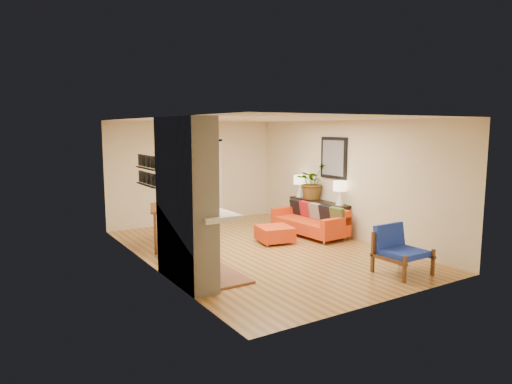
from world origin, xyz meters
TOP-DOWN VIEW (x-y plane):
  - room_shell at (0.60, 2.63)m, footprint 6.50×6.50m
  - fireplace at (-2.00, -1.00)m, footprint 1.09×1.68m
  - sofa at (1.68, 0.49)m, footprint 0.90×1.89m
  - ottoman at (0.56, 0.34)m, footprint 0.81×0.81m
  - blue_chair at (1.20, -2.42)m, footprint 0.79×0.78m
  - dining_table at (-1.39, 1.12)m, footprint 1.24×1.97m
  - console_table at (2.07, 0.73)m, footprint 0.34×1.85m
  - lamp_near at (2.07, 0.00)m, footprint 0.30×0.30m
  - lamp_far at (2.07, 1.47)m, footprint 0.30×0.30m
  - houseplant at (2.06, 0.98)m, footprint 0.96×0.91m

SIDE VIEW (x-z plane):
  - ottoman at x=0.56m, z-range 0.03..0.38m
  - sofa at x=1.68m, z-range -0.04..0.69m
  - blue_chair at x=1.20m, z-range 0.03..0.84m
  - console_table at x=2.07m, z-range 0.21..0.94m
  - dining_table at x=-1.39m, z-range 0.16..1.20m
  - lamp_near at x=2.07m, z-range 0.79..1.33m
  - lamp_far at x=2.07m, z-range 0.79..1.33m
  - houseplant at x=2.06m, z-range 0.73..1.58m
  - room_shell at x=0.60m, z-range -2.01..4.49m
  - fireplace at x=-2.00m, z-range -0.06..2.54m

